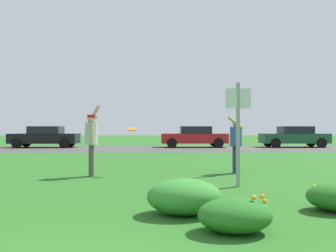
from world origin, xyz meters
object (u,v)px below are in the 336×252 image
at_px(sign_post_near_path, 238,123).
at_px(car_red_center_left, 194,137).
at_px(frisbee_orange, 132,129).
at_px(person_thrower_red_cap_gray_shirt, 92,138).
at_px(person_catcher_blue_shirt, 236,141).
at_px(car_dark_green_leftmost, 294,137).
at_px(car_black_center_right, 45,137).

bearing_deg(sign_post_near_path, car_red_center_left, 87.78).
height_order(sign_post_near_path, frisbee_orange, sign_post_near_path).
bearing_deg(sign_post_near_path, person_thrower_red_cap_gray_shirt, 152.45).
xyz_separation_m(person_catcher_blue_shirt, frisbee_orange, (-2.97, -0.35, 0.35)).
bearing_deg(frisbee_orange, car_red_center_left, 78.26).
distance_m(person_thrower_red_cap_gray_shirt, car_dark_green_leftmost, 19.18).
relative_size(frisbee_orange, car_black_center_right, 0.05).
bearing_deg(sign_post_near_path, car_dark_green_leftmost, 66.43).
bearing_deg(car_black_center_right, car_red_center_left, 0.00).
height_order(person_thrower_red_cap_gray_shirt, car_black_center_right, person_thrower_red_cap_gray_shirt).
height_order(sign_post_near_path, person_thrower_red_cap_gray_shirt, sign_post_near_path).
height_order(car_dark_green_leftmost, car_black_center_right, same).
bearing_deg(person_thrower_red_cap_gray_shirt, sign_post_near_path, -27.55).
bearing_deg(car_black_center_right, sign_post_near_path, -61.35).
bearing_deg(car_red_center_left, sign_post_near_path, -92.22).
relative_size(sign_post_near_path, person_thrower_red_cap_gray_shirt, 1.19).
distance_m(person_thrower_red_cap_gray_shirt, car_red_center_left, 16.16).
height_order(person_thrower_red_cap_gray_shirt, car_red_center_left, person_thrower_red_cap_gray_shirt).
height_order(person_thrower_red_cap_gray_shirt, frisbee_orange, person_thrower_red_cap_gray_shirt).
distance_m(person_catcher_blue_shirt, car_dark_green_leftmost, 16.58).
bearing_deg(person_thrower_red_cap_gray_shirt, car_black_center_right, 110.95).
bearing_deg(car_dark_green_leftmost, person_catcher_blue_shirt, -115.54).
xyz_separation_m(person_thrower_red_cap_gray_shirt, car_black_center_right, (-5.97, 15.59, -0.28)).
relative_size(car_dark_green_leftmost, car_black_center_right, 1.00).
bearing_deg(car_red_center_left, car_black_center_right, 180.00).
relative_size(sign_post_near_path, person_catcher_blue_shirt, 1.40).
height_order(person_thrower_red_cap_gray_shirt, car_dark_green_leftmost, person_thrower_red_cap_gray_shirt).
distance_m(sign_post_near_path, frisbee_orange, 3.30).
xyz_separation_m(person_catcher_blue_shirt, car_dark_green_leftmost, (7.15, 14.96, -0.18)).
bearing_deg(frisbee_orange, person_catcher_blue_shirt, 6.66).
bearing_deg(car_red_center_left, car_dark_green_leftmost, 0.00).
relative_size(sign_post_near_path, frisbee_orange, 9.32).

